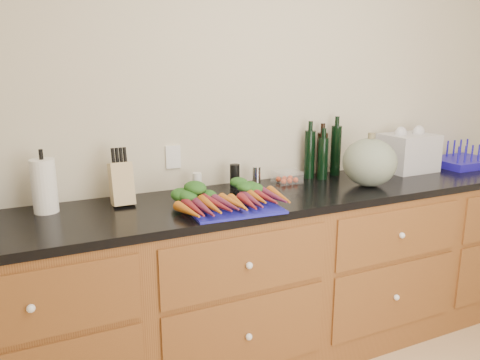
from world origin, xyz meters
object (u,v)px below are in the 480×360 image
cutting_board (233,208)px  knife_block (121,184)px  squash (370,162)px  tomato_box (287,177)px  paper_towel (44,186)px  carrots (230,199)px  dish_rack (462,160)px

cutting_board → knife_block: bearing=146.4°
squash → tomato_box: 0.46m
cutting_board → paper_towel: 0.86m
cutting_board → tomato_box: tomato_box is taller
carrots → tomato_box: size_ratio=3.44×
dish_rack → squash: bearing=-170.0°
squash → knife_block: (-1.31, 0.22, -0.03)m
carrots → tomato_box: bearing=30.9°
squash → knife_block: bearing=170.4°
paper_towel → dish_rack: 2.58m
paper_towel → dish_rack: (2.58, -0.08, -0.08)m
tomato_box → dish_rack: bearing=-4.0°
carrots → tomato_box: (0.49, 0.29, -0.00)m
carrots → tomato_box: carrots is taller
squash → paper_towel: (-1.65, 0.24, -0.01)m
knife_block → tomato_box: knife_block is taller
carrots → knife_block: bearing=150.0°
paper_towel → squash: bearing=-8.3°
tomato_box → carrots: bearing=-149.1°
squash → dish_rack: (0.92, 0.16, -0.09)m
tomato_box → dish_rack: size_ratio=0.38×
carrots → paper_towel: 0.85m
tomato_box → dish_rack: dish_rack is taller
squash → paper_towel: size_ratio=1.20×
squash → tomato_box: (-0.37, 0.25, -0.10)m
paper_towel → knife_block: paper_towel is taller
carrots → squash: (0.86, 0.04, 0.09)m
squash → dish_rack: 0.94m
cutting_board → carrots: 0.05m
knife_block → dish_rack: (2.24, -0.06, -0.06)m
carrots → squash: squash is taller
carrots → paper_towel: paper_towel is taller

